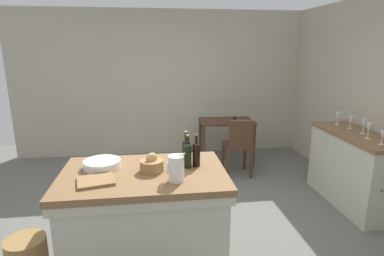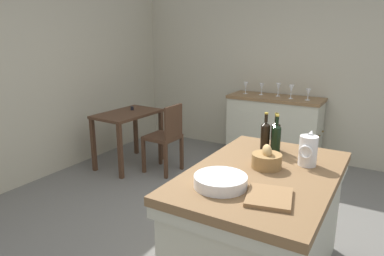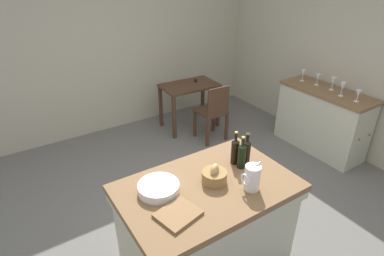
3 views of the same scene
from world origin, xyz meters
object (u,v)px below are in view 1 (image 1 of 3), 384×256
Objects in this scene: wine_glass_right at (351,120)px; wine_glass_far_right at (338,116)px; wine_bottle_dark at (196,153)px; wine_glass_far_left at (383,135)px; wooden_chair at (238,145)px; bread_basket at (152,165)px; pitcher at (176,168)px; wash_bowl at (102,164)px; side_cabinet at (353,169)px; wine_bottle_green at (188,155)px; wine_glass_left at (369,128)px; wicker_hamper at (27,255)px; island_table at (145,212)px; cutting_board at (96,181)px; writing_desk at (226,127)px; wine_glass_middle at (364,124)px; wine_bottle_amber at (186,151)px.

wine_glass_far_right is (-0.04, 0.23, 0.01)m from wine_glass_right.
wine_glass_far_left is (2.06, 0.21, 0.04)m from wine_bottle_dark.
wooden_chair is 2.27m from bread_basket.
wash_bowl is at bearing 149.92° from pitcher.
wine_bottle_green is (-2.18, -0.69, 0.53)m from side_cabinet.
wine_glass_left is (1.15, -1.28, 0.56)m from wooden_chair.
bread_basket is at bearing -126.42° from wooden_chair.
island_table is at bearing 2.81° from wicker_hamper.
wine_glass_far_right reaches higher than wicker_hamper.
wine_glass_far_left is (2.93, 0.46, 0.15)m from cutting_board.
pitcher is 1.51× the size of wine_glass_far_right.
wicker_hamper is at bearing -176.95° from bread_basket.
wicker_hamper is (-3.68, -1.02, -0.88)m from wine_glass_right.
wicker_hamper is (-1.46, -0.10, -0.84)m from wine_bottle_green.
pitcher is (-1.07, -2.62, 0.36)m from writing_desk.
writing_desk is 2.15m from wine_glass_middle.
wine_glass_left is (2.47, 0.51, 0.13)m from bread_basket.
pitcher is at bearing -157.96° from wine_glass_middle.
island_table is 4.38× the size of wash_bowl.
wine_bottle_green reaches higher than wine_glass_far_left.
wine_glass_left is at bearing 10.05° from wine_bottle_amber.
wooden_chair is 3.13× the size of cutting_board.
pitcher is at bearing -7.59° from wicker_hamper.
side_cabinet reaches higher than writing_desk.
pitcher is at bearing -161.83° from wine_glass_left.
pitcher is at bearing -30.08° from wash_bowl.
wine_bottle_amber is 0.09m from wine_bottle_green.
wine_glass_middle reaches higher than island_table.
wine_glass_far_left is 3.72m from wicker_hamper.
wine_glass_far_left is at bearing -95.03° from side_cabinet.
wicker_hamper is (-1.45, -0.19, -0.85)m from wine_bottle_amber.
wicker_hamper is at bearing -177.19° from island_table.
wine_bottle_green is (-0.08, -0.03, 0.00)m from wine_bottle_dark.
wine_glass_far_right is (2.52, 1.19, 0.11)m from bread_basket.
island_table is 2.66m from wine_glass_left.
wine_bottle_dark is 0.99× the size of wine_bottle_green.
wine_glass_right is at bearing 22.54° from wine_bottle_dark.
wine_bottle_dark reaches higher than bread_basket.
wooden_chair is 4.84× the size of wine_glass_left.
side_cabinet is 3.79× the size of wicker_hamper.
wine_bottle_dark reaches higher than wine_glass_middle.
wine_glass_far_left is at bearing 6.59° from bread_basket.
wash_bowl is 0.87m from wine_bottle_dark.
wine_bottle_dark is 2.39m from wine_glass_far_right.
writing_desk is 3.16× the size of cutting_board.
wine_bottle_dark reaches higher than wooden_chair.
wicker_hamper is at bearing -168.08° from wine_glass_middle.
wine_glass_right is (1.23, -0.83, 0.54)m from wooden_chair.
wine_bottle_amber is (0.12, 0.36, 0.02)m from pitcher.
writing_desk is 5.61× the size of wine_glass_right.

